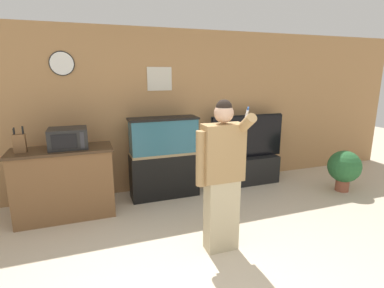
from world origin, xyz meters
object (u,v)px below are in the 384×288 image
tv_on_stand (246,163)px  person_standing (222,175)px  potted_plant (344,168)px  knife_block (20,143)px  counter_island (65,183)px  microwave (68,138)px  aquarium_on_stand (164,158)px

tv_on_stand → person_standing: size_ratio=0.82×
potted_plant → tv_on_stand: bearing=146.6°
knife_block → potted_plant: (4.73, -0.54, -0.67)m
counter_island → potted_plant: bearing=-7.6°
tv_on_stand → potted_plant: (1.33, -0.87, 0.04)m
microwave → tv_on_stand: bearing=5.7°
counter_island → person_standing: size_ratio=0.77×
microwave → knife_block: size_ratio=1.47×
aquarium_on_stand → person_standing: person_standing is taller
microwave → knife_block: bearing=-175.4°
tv_on_stand → potted_plant: 1.59m
microwave → person_standing: (1.54, -1.43, -0.22)m
aquarium_on_stand → potted_plant: 2.96m
counter_island → person_standing: (1.64, -1.41, 0.39)m
person_standing → potted_plant: (2.64, 0.84, -0.46)m
counter_island → knife_block: bearing=-176.6°
tv_on_stand → person_standing: bearing=-127.4°
aquarium_on_stand → person_standing: 1.67m
microwave → potted_plant: (4.18, -0.59, -0.68)m
aquarium_on_stand → person_standing: size_ratio=0.76×
knife_block → person_standing: size_ratio=0.20×
knife_block → potted_plant: size_ratio=0.48×
counter_island → knife_block: size_ratio=3.91×
knife_block → potted_plant: knife_block is taller
potted_plant → aquarium_on_stand: bearing=164.3°
person_standing → potted_plant: bearing=17.8°
counter_island → aquarium_on_stand: 1.46m
aquarium_on_stand → tv_on_stand: size_ratio=0.92×
microwave → tv_on_stand: size_ratio=0.35×
microwave → potted_plant: size_ratio=0.70×
knife_block → aquarium_on_stand: size_ratio=0.26×
person_standing → potted_plant: size_ratio=2.43×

